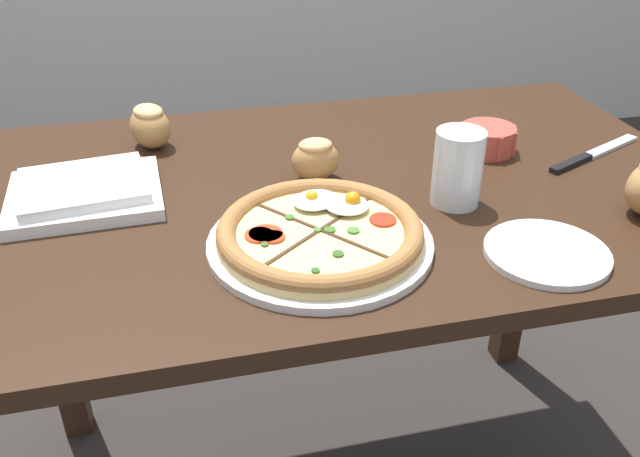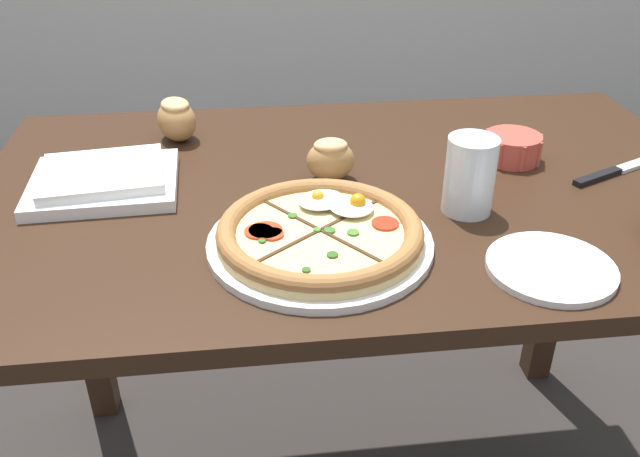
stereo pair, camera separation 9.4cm
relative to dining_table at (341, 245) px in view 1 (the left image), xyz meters
The scene contains 9 objects.
dining_table is the anchor object (origin of this frame).
pizza 0.24m from the dining_table, 114.05° to the right, with size 0.32×0.32×0.05m.
ramekin_bowl 0.33m from the dining_table, 12.82° to the left, with size 0.11×0.11×0.05m.
napkin_folded 0.43m from the dining_table, behind, with size 0.24×0.21×0.04m.
bread_piece_near 0.41m from the dining_table, 142.90° to the left, with size 0.10×0.11×0.08m.
bread_piece_mid 0.17m from the dining_table, 143.52° to the left, with size 0.08×0.06×0.07m.
knife_main 0.49m from the dining_table, ahead, with size 0.23×0.12×0.01m.
water_glass 0.25m from the dining_table, 33.43° to the right, with size 0.08×0.08×0.12m.
side_saucer 0.37m from the dining_table, 51.86° to the right, with size 0.17×0.17×0.01m.
Camera 1 is at (-0.27, -0.97, 1.29)m, focal length 38.00 mm.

